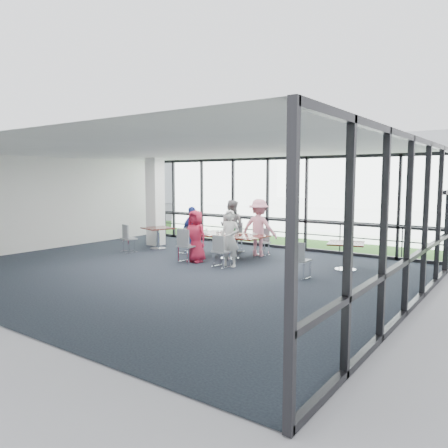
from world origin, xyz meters
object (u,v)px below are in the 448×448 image
Objects in this scene: diner_near_right at (230,238)px; diner_far_left at (232,226)px; side_table_left at (158,231)px; diner_end at (193,230)px; chair_spare_la at (129,239)px; side_table_right at (346,246)px; chair_main_fl at (235,238)px; main_table at (230,238)px; chair_main_fr at (262,242)px; diner_far_right at (259,228)px; chair_spare_r at (300,260)px; chair_main_nr at (222,251)px; chair_spare_lb at (186,234)px; chair_main_nl at (188,246)px; structural_column at (155,202)px; diner_near_left at (196,236)px; chair_main_end at (186,239)px.

diner_near_right is 2.29m from diner_far_left.
diner_end is (1.68, -0.12, 0.14)m from side_table_left.
chair_spare_la is at bearing -55.31° from diner_end.
chair_main_fl is (-3.99, 0.60, -0.16)m from side_table_right.
chair_main_fr reaches higher than main_table.
chair_main_fl is at bearing -133.48° from diner_far_left.
chair_spare_la is (-3.89, -1.93, -0.44)m from diner_far_right.
chair_main_fr is 0.93× the size of chair_spare_r.
chair_main_nr is 2.27m from chair_main_fr.
chair_spare_lb is (0.25, 1.21, -0.23)m from side_table_left.
chair_main_nl is 2.25m from chair_main_fl.
structural_column is 3.85m from diner_near_left.
diner_far_right is 2.01× the size of chair_spare_r.
diner_near_left is 1.70× the size of chair_spare_r.
main_table is 1.46× the size of diner_near_left.
structural_column is 2.09× the size of diner_near_left.
main_table is 3.52m from side_table_right.
side_table_left is at bearing 94.49° from chair_spare_la.
diner_far_left is 2.46m from chair_main_nr.
chair_main_end is (-2.31, 1.18, 0.02)m from chair_main_nr.
diner_near_right is at bearing 69.76° from chair_main_end.
chair_main_end is 1.73m from chair_spare_lb.
diner_end is 2.28m from chair_main_fr.
side_table_right is 4.96m from diner_end.
chair_spare_r is (5.80, -2.47, 0.04)m from chair_spare_lb.
side_table_left is 1.27× the size of chair_main_nr.
chair_main_fl is at bearing 110.44° from diner_near_right.
diner_end is 1.46m from chair_main_fl.
diner_far_left is 1.81× the size of chair_main_fl.
diner_far_left is 4.11m from chair_spare_r.
chair_spare_r reaches higher than chair_spare_lb.
chair_main_fl is at bearing 88.89° from diner_near_left.
structural_column is at bearing 12.50° from chair_main_fr.
chair_main_end is (-1.25, -1.06, -0.02)m from chair_main_fl.
side_table_left is at bearing 169.93° from chair_spare_r.
structural_column is 1.36m from side_table_left.
side_table_left is 6.18m from chair_spare_r.
diner_far_right is at bearing -173.29° from chair_main_fl.
structural_column reaches higher than chair_main_end.
chair_main_nl reaches higher than chair_main_nr.
diner_far_left is 1.56m from chair_main_end.
structural_column is 2.12m from chair_spare_la.
chair_main_nr is at bearing -19.20° from side_table_left.
chair_main_end is at bearing 14.61° from diner_far_right.
diner_far_right is 3.24m from chair_spare_r.
diner_near_right is 1.62× the size of chair_main_nl.
chair_spare_la is at bearing 56.74° from chair_spare_lb.
main_table is 1.23× the size of diner_far_right.
main_table is 1.94× the size of side_table_right.
chair_main_nl is (0.78, -1.17, -0.29)m from diner_end.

